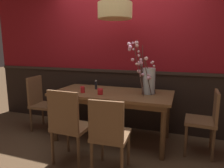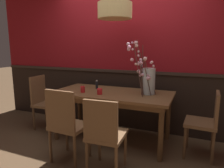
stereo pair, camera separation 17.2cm
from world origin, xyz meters
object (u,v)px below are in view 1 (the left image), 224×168
Objects in this scene: chair_near_side_right at (109,133)px; vase_with_blossoms at (147,79)px; dining_table at (112,97)px; chair_far_side_right at (138,96)px; condiment_bottle at (96,85)px; candle_holder_nearer_edge at (83,90)px; pendant_lamp at (115,11)px; chair_head_west_end at (41,101)px; candle_holder_nearer_center at (100,92)px; chair_head_east_end at (206,118)px; chair_near_side_left at (68,123)px.

vase_with_blossoms is (0.25, 0.96, 0.48)m from chair_near_side_right.
chair_far_side_right is (0.23, 0.84, -0.15)m from dining_table.
condiment_bottle is at bearing 160.68° from dining_table.
chair_near_side_right is 1.02m from candle_holder_nearer_edge.
chair_far_side_right is at bearing 58.25° from candle_holder_nearer_edge.
pendant_lamp is (0.37, -0.12, 1.12)m from condiment_bottle.
chair_head_west_end is 1.04× the size of chair_near_side_right.
vase_with_blossoms reaches higher than candle_holder_nearer_center.
vase_with_blossoms is at bearing 75.52° from chair_near_side_right.
pendant_lamp is at bearing 179.85° from chair_head_east_end.
dining_table is 1.91× the size of chair_far_side_right.
chair_near_side_left is at bearing -37.27° from chair_head_west_end.
condiment_bottle is at bearing 74.07° from candle_holder_nearer_edge.
candle_holder_nearer_edge is at bearing -121.75° from chair_far_side_right.
dining_table is 12.21× the size of condiment_bottle.
chair_near_side_left reaches higher than chair_head_east_end.
chair_head_east_end is 6.02× the size of condiment_bottle.
candle_holder_nearer_edge is (-0.30, 0.02, 0.01)m from candle_holder_nearer_center.
chair_far_side_right is 1.14m from candle_holder_nearer_center.
pendant_lamp is at bearing 52.68° from candle_holder_nearer_center.
vase_with_blossoms is 1.06× the size of pendant_lamp.
chair_head_west_end reaches higher than condiment_bottle.
candle_holder_nearer_edge is at bearing -157.61° from pendant_lamp.
chair_near_side_left is 6.44× the size of condiment_bottle.
chair_head_west_end is at bearing -176.97° from vase_with_blossoms.
chair_head_west_end and chair_far_side_right have the same top height.
candle_holder_nearer_edge is (-0.64, -1.03, 0.29)m from chair_far_side_right.
condiment_bottle is at bearing 92.85° from chair_near_side_left.
chair_head_west_end is at bearing -179.68° from chair_head_east_end.
chair_head_east_end is 1.50m from candle_holder_nearer_center.
chair_near_side_left is at bearing -106.84° from chair_far_side_right.
dining_table is 0.47m from candle_holder_nearer_edge.
chair_far_side_right is 1.06× the size of chair_head_east_end.
chair_near_side_right is at bearing -104.48° from vase_with_blossoms.
chair_far_side_right is 0.97m from condiment_bottle.
chair_near_side_left is at bearing -104.86° from candle_holder_nearer_center.
chair_far_side_right reaches higher than condiment_bottle.
condiment_bottle reaches higher than candle_holder_nearer_edge.
dining_table is at bearing 173.35° from pendant_lamp.
candle_holder_nearer_edge reaches higher than candle_holder_nearer_center.
candle_holder_nearer_center is (-1.45, -0.20, 0.30)m from chair_head_east_end.
candle_holder_nearer_center is (0.16, 0.62, 0.28)m from chair_near_side_left.
pendant_lamp is at bearing 68.79° from chair_near_side_left.
condiment_bottle is (-0.32, 0.11, 0.16)m from dining_table.
chair_near_side_left is at bearing -111.21° from pendant_lamp.
candle_holder_nearer_edge is (-0.13, 0.64, 0.29)m from chair_near_side_left.
chair_near_side_left reaches higher than condiment_bottle.
chair_head_east_end is (2.68, 0.01, -0.00)m from chair_head_west_end.
chair_head_west_end is 1.27× the size of pendant_lamp.
chair_near_side_left is at bearing -78.14° from candle_holder_nearer_edge.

